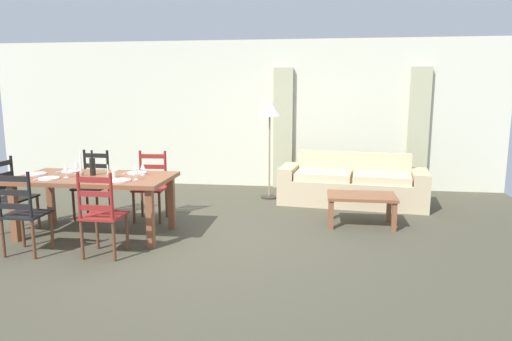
% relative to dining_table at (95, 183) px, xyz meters
% --- Properties ---
extents(ground_plane, '(9.60, 9.60, 0.02)m').
position_rel_dining_table_xyz_m(ground_plane, '(1.22, 0.01, -0.67)').
color(ground_plane, '#474434').
extents(wall_far, '(9.60, 0.16, 2.70)m').
position_rel_dining_table_xyz_m(wall_far, '(1.22, 3.31, 0.69)').
color(wall_far, beige).
rests_on(wall_far, ground_plane).
extents(curtain_panel_left, '(0.35, 0.08, 2.20)m').
position_rel_dining_table_xyz_m(curtain_panel_left, '(2.08, 3.17, 0.44)').
color(curtain_panel_left, '#B4B48C').
rests_on(curtain_panel_left, ground_plane).
extents(curtain_panel_right, '(0.35, 0.08, 2.20)m').
position_rel_dining_table_xyz_m(curtain_panel_right, '(4.48, 3.17, 0.44)').
color(curtain_panel_right, '#B4B48C').
rests_on(curtain_panel_right, ground_plane).
extents(dining_table, '(1.90, 0.96, 0.75)m').
position_rel_dining_table_xyz_m(dining_table, '(0.00, 0.00, 0.00)').
color(dining_table, brown).
rests_on(dining_table, ground_plane).
extents(dining_chair_near_left, '(0.42, 0.40, 0.96)m').
position_rel_dining_table_xyz_m(dining_chair_near_left, '(-0.44, -0.79, -0.19)').
color(dining_chair_near_left, black).
rests_on(dining_chair_near_left, ground_plane).
extents(dining_chair_near_right, '(0.42, 0.40, 0.96)m').
position_rel_dining_table_xyz_m(dining_chair_near_right, '(0.44, -0.73, -0.19)').
color(dining_chair_near_right, maroon).
rests_on(dining_chair_near_right, ground_plane).
extents(dining_chair_far_left, '(0.44, 0.42, 0.96)m').
position_rel_dining_table_xyz_m(dining_chair_far_left, '(-0.41, 0.74, -0.19)').
color(dining_chair_far_left, black).
rests_on(dining_chair_far_left, ground_plane).
extents(dining_chair_far_right, '(0.44, 0.42, 0.96)m').
position_rel_dining_table_xyz_m(dining_chair_far_right, '(0.43, 0.78, -0.19)').
color(dining_chair_far_right, maroon).
rests_on(dining_chair_far_right, ground_plane).
extents(dining_chair_head_west, '(0.43, 0.44, 0.96)m').
position_rel_dining_table_xyz_m(dining_chair_head_west, '(-1.12, -0.03, -0.19)').
color(dining_chair_head_west, black).
rests_on(dining_chair_head_west, ground_plane).
extents(dinner_plate_near_left, '(0.24, 0.24, 0.02)m').
position_rel_dining_table_xyz_m(dinner_plate_near_left, '(-0.45, -0.25, 0.10)').
color(dinner_plate_near_left, white).
rests_on(dinner_plate_near_left, dining_table).
extents(fork_near_left, '(0.03, 0.17, 0.01)m').
position_rel_dining_table_xyz_m(fork_near_left, '(-0.60, -0.25, 0.09)').
color(fork_near_left, silver).
rests_on(fork_near_left, dining_table).
extents(dinner_plate_near_right, '(0.24, 0.24, 0.02)m').
position_rel_dining_table_xyz_m(dinner_plate_near_right, '(0.45, -0.25, 0.10)').
color(dinner_plate_near_right, white).
rests_on(dinner_plate_near_right, dining_table).
extents(fork_near_right, '(0.03, 0.17, 0.01)m').
position_rel_dining_table_xyz_m(fork_near_right, '(0.30, -0.25, 0.09)').
color(fork_near_right, silver).
rests_on(fork_near_right, dining_table).
extents(dinner_plate_far_left, '(0.24, 0.24, 0.02)m').
position_rel_dining_table_xyz_m(dinner_plate_far_left, '(-0.45, 0.25, 0.10)').
color(dinner_plate_far_left, white).
rests_on(dinner_plate_far_left, dining_table).
extents(fork_far_left, '(0.03, 0.17, 0.01)m').
position_rel_dining_table_xyz_m(fork_far_left, '(-0.60, 0.25, 0.09)').
color(fork_far_left, silver).
rests_on(fork_far_left, dining_table).
extents(dinner_plate_far_right, '(0.24, 0.24, 0.02)m').
position_rel_dining_table_xyz_m(dinner_plate_far_right, '(0.45, 0.25, 0.10)').
color(dinner_plate_far_right, white).
rests_on(dinner_plate_far_right, dining_table).
extents(fork_far_right, '(0.03, 0.17, 0.01)m').
position_rel_dining_table_xyz_m(fork_far_right, '(0.30, 0.25, 0.09)').
color(fork_far_right, silver).
rests_on(fork_far_right, dining_table).
extents(dinner_plate_head_west, '(0.24, 0.24, 0.02)m').
position_rel_dining_table_xyz_m(dinner_plate_head_west, '(-0.78, -0.00, 0.10)').
color(dinner_plate_head_west, white).
rests_on(dinner_plate_head_west, dining_table).
extents(fork_head_west, '(0.03, 0.17, 0.01)m').
position_rel_dining_table_xyz_m(fork_head_west, '(-0.93, -0.00, 0.09)').
color(fork_head_west, silver).
rests_on(fork_head_west, dining_table).
extents(wine_bottle, '(0.07, 0.07, 0.32)m').
position_rel_dining_table_xyz_m(wine_bottle, '(-0.05, 0.06, 0.20)').
color(wine_bottle, black).
rests_on(wine_bottle, dining_table).
extents(wine_glass_near_left, '(0.06, 0.06, 0.16)m').
position_rel_dining_table_xyz_m(wine_glass_near_left, '(-0.30, -0.13, 0.20)').
color(wine_glass_near_left, white).
rests_on(wine_glass_near_left, dining_table).
extents(wine_glass_near_right, '(0.06, 0.06, 0.16)m').
position_rel_dining_table_xyz_m(wine_glass_near_right, '(0.60, -0.15, 0.20)').
color(wine_glass_near_right, white).
rests_on(wine_glass_near_right, dining_table).
extents(wine_glass_far_left, '(0.06, 0.06, 0.16)m').
position_rel_dining_table_xyz_m(wine_glass_far_left, '(-0.31, 0.14, 0.20)').
color(wine_glass_far_left, white).
rests_on(wine_glass_far_left, dining_table).
extents(wine_glass_far_right, '(0.06, 0.06, 0.16)m').
position_rel_dining_table_xyz_m(wine_glass_far_right, '(0.57, 0.15, 0.20)').
color(wine_glass_far_right, white).
rests_on(wine_glass_far_right, dining_table).
extents(coffee_cup_primary, '(0.07, 0.07, 0.09)m').
position_rel_dining_table_xyz_m(coffee_cup_primary, '(0.28, -0.04, 0.13)').
color(coffee_cup_primary, beige).
rests_on(coffee_cup_primary, dining_table).
extents(candle_tall, '(0.05, 0.05, 0.28)m').
position_rel_dining_table_xyz_m(candle_tall, '(-0.18, 0.02, 0.17)').
color(candle_tall, '#998C66').
rests_on(candle_tall, dining_table).
extents(candle_short, '(0.05, 0.05, 0.16)m').
position_rel_dining_table_xyz_m(candle_short, '(0.20, -0.04, 0.13)').
color(candle_short, '#998C66').
rests_on(candle_short, dining_table).
extents(couch, '(2.36, 1.06, 0.80)m').
position_rel_dining_table_xyz_m(couch, '(3.29, 2.09, -0.37)').
color(couch, '#C8B28A').
rests_on(couch, ground_plane).
extents(coffee_table, '(0.90, 0.56, 0.42)m').
position_rel_dining_table_xyz_m(coffee_table, '(3.33, 0.88, -0.31)').
color(coffee_table, brown).
rests_on(coffee_table, ground_plane).
extents(standing_lamp, '(0.40, 0.40, 1.64)m').
position_rel_dining_table_xyz_m(standing_lamp, '(1.93, 2.28, 0.75)').
color(standing_lamp, '#332D28').
rests_on(standing_lamp, ground_plane).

